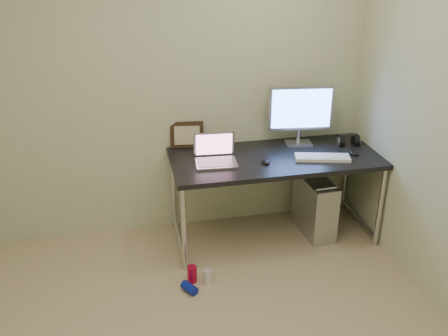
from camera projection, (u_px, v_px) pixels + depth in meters
wall_back at (155, 90)px, 3.98m from camera, size 3.50×0.02×2.50m
desk at (275, 165)px, 4.06m from camera, size 1.69×0.74×0.75m
tower_computer at (315, 206)px, 4.30m from camera, size 0.24×0.50×0.54m
cable_a at (297, 175)px, 4.52m from camera, size 0.01×0.16×0.69m
cable_b at (307, 177)px, 4.53m from camera, size 0.02×0.11×0.71m
can_red at (192, 274)px, 3.73m from camera, size 0.08×0.08×0.13m
can_white at (208, 277)px, 3.71m from camera, size 0.08×0.08×0.12m
can_blue at (189, 288)px, 3.63m from camera, size 0.13×0.14×0.07m
laptop at (215, 156)px, 3.91m from camera, size 0.34×0.28×0.22m
monitor at (301, 111)px, 4.14m from camera, size 0.54×0.18×0.51m
keyboard at (322, 158)px, 3.97m from camera, size 0.45×0.24×0.03m
mouse_right at (354, 152)px, 4.06m from camera, size 0.08×0.12×0.04m
mouse_left at (266, 161)px, 3.90m from camera, size 0.08×0.11×0.03m
headphones at (348, 141)px, 4.25m from camera, size 0.19×0.11×0.12m
picture_frame at (187, 135)px, 4.16m from camera, size 0.29×0.12×0.22m
webcam at (215, 138)px, 4.18m from camera, size 0.04×0.04×0.11m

